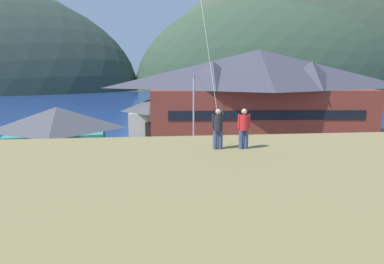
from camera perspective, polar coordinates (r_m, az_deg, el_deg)
ground_plane at (r=24.23m, az=0.58°, el=-11.18°), size 600.00×600.00×0.00m
parking_lot_pad at (r=28.88m, az=-0.51°, el=-7.38°), size 40.00×20.00×0.10m
bay_water at (r=82.85m, az=-3.95°, el=4.57°), size 360.00×84.00×0.03m
far_hill_center_saddle at (r=145.25m, az=13.71°, el=6.99°), size 112.89×69.54×73.68m
far_hill_far_shoulder at (r=151.36m, az=20.21°, el=6.78°), size 135.62×54.87×95.52m
harbor_lodge at (r=45.91m, az=10.83°, el=6.67°), size 29.32×13.71×11.05m
storage_shed_near_lot at (r=30.85m, az=-20.98°, el=-1.26°), size 8.55×6.85×5.77m
storage_shed_waterside at (r=44.31m, az=-6.70°, el=2.35°), size 5.84×5.35×4.97m
wharf_dock at (r=58.52m, az=-1.61°, el=2.28°), size 3.20×14.60×0.70m
moored_boat_wharfside at (r=60.79m, az=-5.02°, el=2.92°), size 2.98×7.04×2.16m
moored_boat_outer_mooring at (r=61.92m, az=1.34°, el=3.11°), size 2.53×6.85×2.16m
moored_boat_inner_slip at (r=59.70m, az=-5.29°, el=2.77°), size 3.43×8.66×2.16m
parked_car_corner_spot at (r=29.52m, az=-9.42°, el=-5.06°), size 4.33×2.31×1.82m
parked_car_mid_row_near at (r=34.84m, az=23.48°, el=-3.37°), size 4.21×2.07×1.82m
parked_car_back_row_right at (r=27.21m, az=17.40°, el=-6.81°), size 4.21×2.08×1.82m
parked_car_mid_row_center at (r=24.91m, az=7.30°, el=-8.03°), size 4.28×2.22×1.82m
parking_light_pole at (r=33.34m, az=0.26°, el=3.19°), size 0.24×0.78×7.97m
person_kite_flyer at (r=14.91m, az=4.27°, el=0.78°), size 0.51×0.67×1.86m
person_companion at (r=15.09m, az=8.48°, el=0.75°), size 0.55×0.40×1.74m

